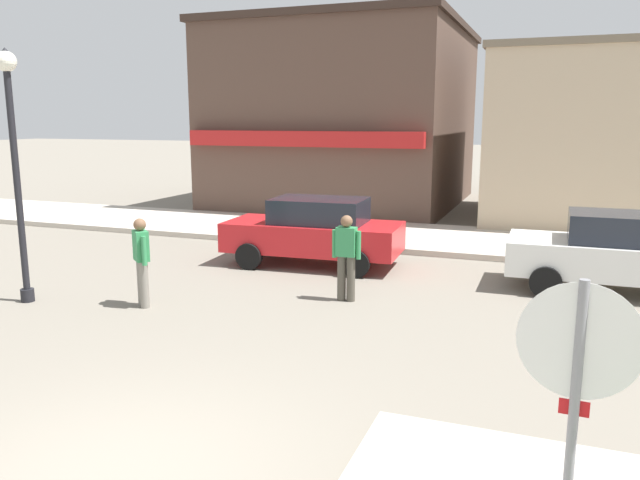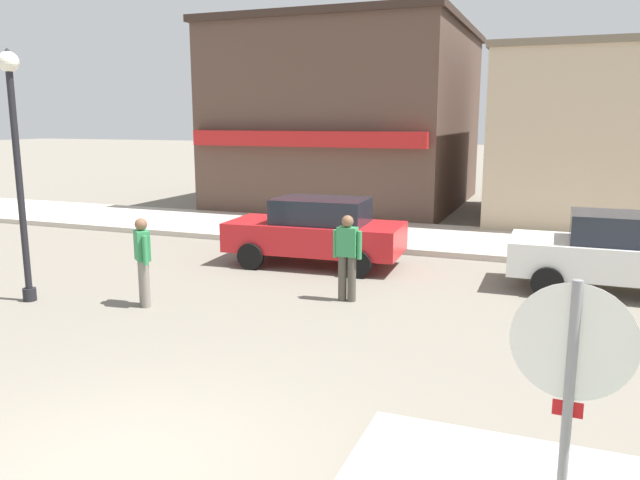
{
  "view_description": "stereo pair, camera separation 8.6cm",
  "coord_description": "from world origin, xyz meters",
  "px_view_note": "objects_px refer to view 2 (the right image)",
  "views": [
    {
      "loc": [
        3.69,
        -4.31,
        3.33
      ],
      "look_at": [
        0.37,
        4.5,
        1.5
      ],
      "focal_mm": 35.0,
      "sensor_mm": 36.0,
      "label": 1
    },
    {
      "loc": [
        3.77,
        -4.28,
        3.33
      ],
      "look_at": [
        0.37,
        4.5,
        1.5
      ],
      "focal_mm": 35.0,
      "sensor_mm": 36.0,
      "label": 2
    }
  ],
  "objects_px": {
    "lamp_post": "(15,140)",
    "parked_car_second": "(621,252)",
    "parked_car_nearest": "(316,231)",
    "stop_sign": "(569,392)",
    "pedestrian_crossing_near": "(143,259)",
    "pedestrian_crossing_far": "(347,255)"
  },
  "relations": [
    {
      "from": "lamp_post",
      "to": "parked_car_second",
      "type": "height_order",
      "value": "lamp_post"
    },
    {
      "from": "pedestrian_crossing_near",
      "to": "stop_sign",
      "type": "bearing_deg",
      "value": -33.77
    },
    {
      "from": "pedestrian_crossing_near",
      "to": "parked_car_nearest",
      "type": "bearing_deg",
      "value": 67.33
    },
    {
      "from": "stop_sign",
      "to": "parked_car_nearest",
      "type": "relative_size",
      "value": 0.56
    },
    {
      "from": "stop_sign",
      "to": "lamp_post",
      "type": "relative_size",
      "value": 0.51
    },
    {
      "from": "stop_sign",
      "to": "pedestrian_crossing_near",
      "type": "height_order",
      "value": "stop_sign"
    },
    {
      "from": "parked_car_nearest",
      "to": "pedestrian_crossing_far",
      "type": "bearing_deg",
      "value": -57.42
    },
    {
      "from": "lamp_post",
      "to": "stop_sign",
      "type": "bearing_deg",
      "value": -24.43
    },
    {
      "from": "parked_car_second",
      "to": "parked_car_nearest",
      "type": "bearing_deg",
      "value": 179.1
    },
    {
      "from": "pedestrian_crossing_near",
      "to": "pedestrian_crossing_far",
      "type": "distance_m",
      "value": 3.69
    },
    {
      "from": "stop_sign",
      "to": "parked_car_nearest",
      "type": "height_order",
      "value": "stop_sign"
    },
    {
      "from": "stop_sign",
      "to": "pedestrian_crossing_near",
      "type": "xyz_separation_m",
      "value": [
        -7.03,
        4.7,
        -0.65
      ]
    },
    {
      "from": "parked_car_nearest",
      "to": "lamp_post",
      "type": "bearing_deg",
      "value": -130.36
    },
    {
      "from": "parked_car_second",
      "to": "pedestrian_crossing_near",
      "type": "height_order",
      "value": "pedestrian_crossing_near"
    },
    {
      "from": "parked_car_nearest",
      "to": "pedestrian_crossing_near",
      "type": "height_order",
      "value": "pedestrian_crossing_near"
    },
    {
      "from": "lamp_post",
      "to": "parked_car_second",
      "type": "bearing_deg",
      "value": 23.8
    },
    {
      "from": "lamp_post",
      "to": "pedestrian_crossing_near",
      "type": "bearing_deg",
      "value": 12.89
    },
    {
      "from": "parked_car_nearest",
      "to": "pedestrian_crossing_far",
      "type": "height_order",
      "value": "pedestrian_crossing_far"
    },
    {
      "from": "pedestrian_crossing_near",
      "to": "pedestrian_crossing_far",
      "type": "xyz_separation_m",
      "value": [
        3.31,
        1.63,
        0.0
      ]
    },
    {
      "from": "stop_sign",
      "to": "parked_car_nearest",
      "type": "xyz_separation_m",
      "value": [
        -5.31,
        8.82,
        -0.71
      ]
    },
    {
      "from": "lamp_post",
      "to": "parked_car_second",
      "type": "distance_m",
      "value": 11.41
    },
    {
      "from": "stop_sign",
      "to": "pedestrian_crossing_near",
      "type": "relative_size",
      "value": 1.43
    }
  ]
}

